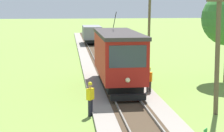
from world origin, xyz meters
The scene contains 6 objects.
red_tram centered at (0.00, 14.93, 2.19)m, with size 2.60×8.54×4.79m.
freight_car centered at (0.00, 40.90, 1.56)m, with size 2.40×5.20×2.31m.
utility_pole_near_tram centered at (4.25, 8.83, 3.39)m, with size 1.40×0.53×6.59m.
utility_pole_mid centered at (4.25, 24.34, 4.12)m, with size 1.40×0.57×8.04m.
track_worker centered at (-2.20, 9.21, 0.98)m, with size 0.42×0.45×1.78m.
second_worker centered at (1.70, 13.06, 0.98)m, with size 0.45×0.38×1.78m.
Camera 1 is at (-3.26, -8.37, 5.65)m, focal length 57.52 mm.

